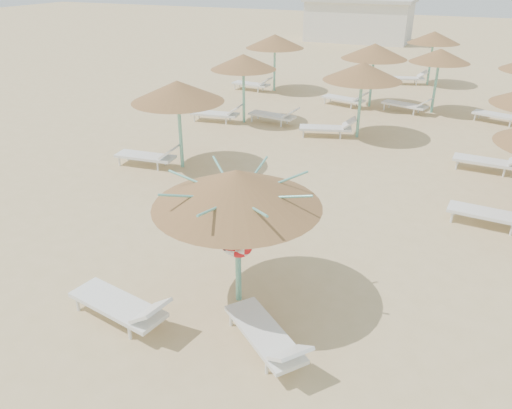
% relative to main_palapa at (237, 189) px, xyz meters
% --- Properties ---
extents(ground, '(120.00, 120.00, 0.00)m').
position_rel_main_palapa_xyz_m(ground, '(0.08, 0.09, -2.32)').
color(ground, tan).
rests_on(ground, ground).
extents(main_palapa, '(2.98, 2.98, 2.67)m').
position_rel_main_palapa_xyz_m(main_palapa, '(0.00, 0.00, 0.00)').
color(main_palapa, '#6FC0AC').
rests_on(main_palapa, ground).
extents(lounger_main_a, '(2.16, 1.00, 0.76)m').
position_rel_main_palapa_xyz_m(lounger_main_a, '(-1.59, -1.43, -1.96)').
color(lounger_main_a, white).
rests_on(lounger_main_a, ground).
extents(lounger_main_b, '(1.91, 1.68, 0.71)m').
position_rel_main_palapa_xyz_m(lounger_main_b, '(1.06, -1.13, -1.98)').
color(lounger_main_b, white).
rests_on(lounger_main_b, ground).
extents(palapa_field, '(19.54, 18.82, 2.73)m').
position_rel_main_palapa_xyz_m(palapa_field, '(1.96, 11.35, -0.00)').
color(palapa_field, '#6FC0AC').
rests_on(palapa_field, ground).
extents(service_hut, '(8.40, 4.40, 3.25)m').
position_rel_main_palapa_xyz_m(service_hut, '(-5.92, 35.09, -0.68)').
color(service_hut, silver).
rests_on(service_hut, ground).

